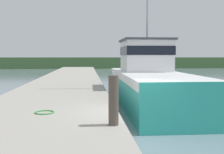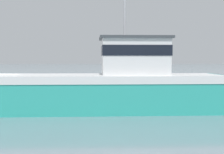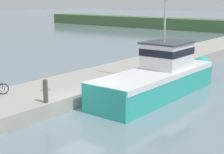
# 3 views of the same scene
# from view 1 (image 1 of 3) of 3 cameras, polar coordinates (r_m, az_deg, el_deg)

# --- Properties ---
(ground_plane) EXTENTS (320.00, 320.00, 0.00)m
(ground_plane) POSITION_cam_1_polar(r_m,az_deg,el_deg) (9.91, 5.62, -12.00)
(ground_plane) COLOR gray
(dock_pier) EXTENTS (5.24, 80.00, 0.88)m
(dock_pier) POSITION_cam_1_polar(r_m,az_deg,el_deg) (9.76, -14.36, -9.69)
(dock_pier) COLOR #A39E93
(dock_pier) RESTS_ON ground_plane
(far_shoreline) EXTENTS (180.00, 5.00, 2.49)m
(far_shoreline) POSITION_cam_1_polar(r_m,az_deg,el_deg) (72.16, 21.09, 2.76)
(far_shoreline) COLOR #426638
(far_shoreline) RESTS_ON ground_plane
(fishing_boat_main) EXTENTS (3.50, 13.94, 10.77)m
(fishing_boat_main) POSITION_cam_1_polar(r_m,az_deg,el_deg) (16.45, 7.31, -0.56)
(fishing_boat_main) COLOR teal
(fishing_boat_main) RESTS_ON ground_plane
(mooring_post) EXTENTS (0.28, 0.28, 1.37)m
(mooring_post) POSITION_cam_1_polar(r_m,az_deg,el_deg) (7.68, 0.31, -4.76)
(mooring_post) COLOR #51473D
(mooring_post) RESTS_ON dock_pier
(hose_coil) EXTENTS (0.65, 0.65, 0.04)m
(hose_coil) POSITION_cam_1_polar(r_m,az_deg,el_deg) (9.69, -13.57, -6.99)
(hose_coil) COLOR green
(hose_coil) RESTS_ON dock_pier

